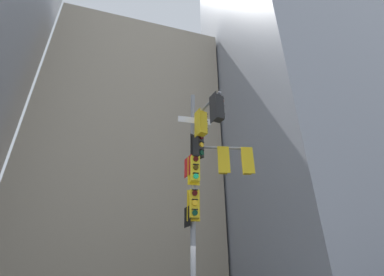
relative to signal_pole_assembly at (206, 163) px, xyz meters
The scene contains 3 objects.
building_tower_right 27.08m from the signal_pole_assembly, 34.88° to the left, with size 17.31×17.31×51.18m, color #9399A3.
building_mid_block 23.40m from the signal_pole_assembly, 97.38° to the left, with size 17.69×17.69×28.19m, color tan.
signal_pole_assembly is the anchor object (origin of this frame).
Camera 1 is at (-2.69, -9.44, 1.59)m, focal length 24.61 mm.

